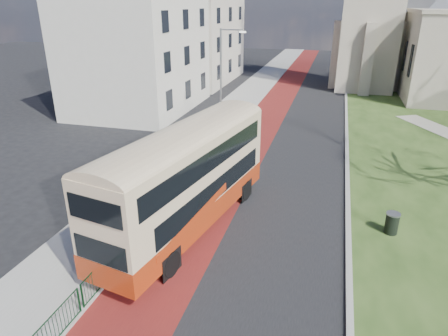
% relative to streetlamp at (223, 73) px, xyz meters
% --- Properties ---
extents(ground, '(160.00, 160.00, 0.00)m').
position_rel_streetlamp_xyz_m(ground, '(4.35, -18.00, -4.59)').
color(ground, black).
rests_on(ground, ground).
extents(road_carriageway, '(9.00, 120.00, 0.01)m').
position_rel_streetlamp_xyz_m(road_carriageway, '(5.85, 2.00, -4.59)').
color(road_carriageway, black).
rests_on(road_carriageway, ground).
extents(bus_lane, '(3.40, 120.00, 0.01)m').
position_rel_streetlamp_xyz_m(bus_lane, '(3.15, 2.00, -4.59)').
color(bus_lane, '#591414').
rests_on(bus_lane, ground).
extents(pavement_west, '(4.00, 120.00, 0.12)m').
position_rel_streetlamp_xyz_m(pavement_west, '(-0.65, 2.00, -4.53)').
color(pavement_west, gray).
rests_on(pavement_west, ground).
extents(kerb_west, '(0.25, 120.00, 0.13)m').
position_rel_streetlamp_xyz_m(kerb_west, '(1.35, 2.00, -4.53)').
color(kerb_west, '#999993').
rests_on(kerb_west, ground).
extents(kerb_east, '(0.25, 80.00, 0.13)m').
position_rel_streetlamp_xyz_m(kerb_east, '(10.45, 4.00, -4.53)').
color(kerb_east, '#999993').
rests_on(kerb_east, ground).
extents(pedestrian_railing, '(0.07, 24.00, 1.12)m').
position_rel_streetlamp_xyz_m(pedestrian_railing, '(1.40, -14.00, -4.04)').
color(pedestrian_railing, '#0B3317').
rests_on(pedestrian_railing, ground).
extents(street_block_near, '(10.30, 14.30, 13.00)m').
position_rel_streetlamp_xyz_m(street_block_near, '(-9.65, 4.00, 1.92)').
color(street_block_near, beige).
rests_on(street_block_near, ground).
extents(street_block_far, '(10.30, 16.30, 11.50)m').
position_rel_streetlamp_xyz_m(street_block_far, '(-9.65, 20.00, 1.17)').
color(street_block_far, beige).
rests_on(street_block_far, ground).
extents(streetlamp, '(2.13, 0.18, 8.00)m').
position_rel_streetlamp_xyz_m(streetlamp, '(0.00, 0.00, 0.00)').
color(streetlamp, gray).
rests_on(streetlamp, pavement_west).
extents(bus, '(4.80, 11.84, 4.83)m').
position_rel_streetlamp_xyz_m(bus, '(3.03, -16.71, -1.84)').
color(bus, '#992B0E').
rests_on(bus, ground).
extents(litter_bin, '(0.86, 0.86, 1.04)m').
position_rel_streetlamp_xyz_m(litter_bin, '(12.35, -14.70, -4.03)').
color(litter_bin, black).
rests_on(litter_bin, grass_green).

